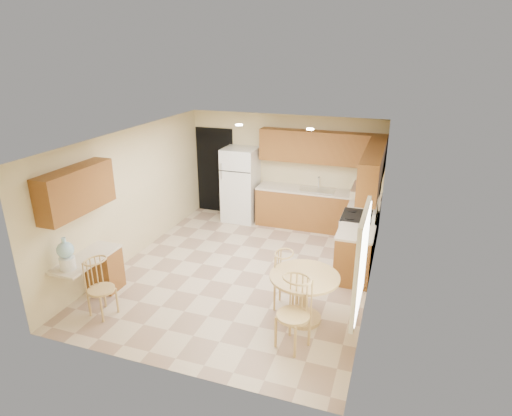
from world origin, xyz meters
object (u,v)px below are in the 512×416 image
(dining_table, at_px, (304,291))
(water_crock, at_px, (66,255))
(stove, at_px, (358,237))
(chair_table_b, at_px, (292,311))
(chair_desk, at_px, (96,285))
(refrigerator, at_px, (241,185))
(chair_table_a, at_px, (285,278))

(dining_table, relative_size, water_crock, 2.01)
(stove, bearing_deg, chair_table_b, -99.78)
(dining_table, distance_m, water_crock, 3.57)
(chair_table_b, xyz_separation_m, chair_desk, (-2.95, -0.20, -0.08))
(chair_desk, distance_m, water_crock, 0.63)
(dining_table, bearing_deg, refrigerator, 123.75)
(chair_desk, bearing_deg, dining_table, 120.83)
(stove, height_order, chair_table_b, stove)
(stove, xyz_separation_m, dining_table, (-0.52, -2.30, 0.03))
(chair_table_b, height_order, chair_desk, chair_table_b)
(stove, relative_size, chair_table_b, 1.05)
(water_crock, bearing_deg, chair_desk, 3.51)
(chair_table_a, height_order, water_crock, water_crock)
(dining_table, xyz_separation_m, chair_table_b, (0.00, -0.75, 0.14))
(refrigerator, height_order, chair_table_b, refrigerator)
(chair_table_a, xyz_separation_m, chair_desk, (-2.62, -1.11, -0.01))
(chair_table_a, bearing_deg, dining_table, 65.26)
(water_crock, bearing_deg, dining_table, 16.04)
(chair_table_b, bearing_deg, refrigerator, -39.00)
(chair_desk, height_order, water_crock, water_crock)
(stove, distance_m, dining_table, 2.36)
(chair_table_a, bearing_deg, stove, 158.94)
(chair_table_a, distance_m, chair_desk, 2.84)
(chair_table_b, bearing_deg, stove, -77.63)
(dining_table, relative_size, chair_table_b, 0.99)
(dining_table, distance_m, chair_table_b, 0.76)
(stove, relative_size, dining_table, 1.06)
(chair_table_a, distance_m, water_crock, 3.30)
(chair_table_a, bearing_deg, chair_desk, -66.16)
(refrigerator, bearing_deg, chair_table_b, -61.15)
(refrigerator, height_order, dining_table, refrigerator)
(chair_table_b, height_order, water_crock, water_crock)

